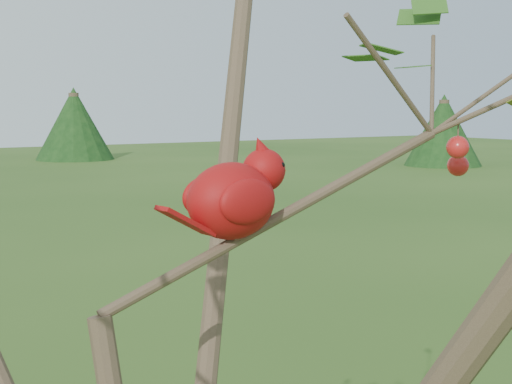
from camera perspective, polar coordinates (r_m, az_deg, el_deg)
crabapple_tree at (r=1.04m, az=-5.14°, el=-0.80°), size 2.35×2.05×2.95m
cardinal at (r=1.20m, az=-1.50°, el=-0.32°), size 0.25×0.14×0.17m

